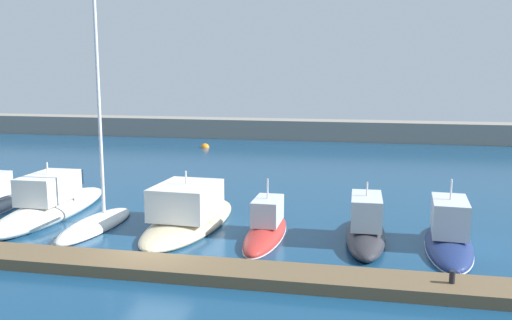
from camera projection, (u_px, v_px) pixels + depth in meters
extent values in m
plane|color=navy|center=(155.00, 260.00, 22.33)|extent=(120.00, 120.00, 0.00)
cube|color=brown|center=(142.00, 266.00, 20.98)|extent=(31.27, 1.94, 0.45)
cube|color=gray|center=(291.00, 129.00, 61.28)|extent=(108.00, 3.43, 2.15)
ellipsoid|color=silver|center=(52.00, 210.00, 29.07)|extent=(2.88, 10.31, 1.12)
cube|color=silver|center=(48.00, 187.00, 28.69)|extent=(2.02, 3.48, 1.41)
cube|color=black|center=(65.00, 177.00, 30.27)|extent=(1.78, 0.89, 0.79)
cylinder|color=silver|center=(47.00, 168.00, 28.52)|extent=(0.08, 0.08, 0.63)
ellipsoid|color=white|center=(95.00, 226.00, 26.69)|extent=(2.04, 6.32, 0.95)
ellipsoid|color=black|center=(96.00, 228.00, 26.71)|extent=(2.06, 6.38, 0.12)
cylinder|color=silver|center=(99.00, 97.00, 26.47)|extent=(0.17, 0.17, 11.53)
cylinder|color=silver|center=(87.00, 195.00, 25.85)|extent=(0.26, 2.19, 0.12)
ellipsoid|color=beige|center=(190.00, 222.00, 27.27)|extent=(3.67, 9.59, 0.93)
cube|color=silver|center=(186.00, 200.00, 26.66)|extent=(2.92, 3.69, 1.55)
cube|color=black|center=(199.00, 188.00, 28.37)|extent=(2.51, 1.01, 0.87)
cylinder|color=silver|center=(186.00, 178.00, 26.48)|extent=(0.08, 0.08, 0.67)
ellipsoid|color=#B72D28|center=(266.00, 234.00, 25.34)|extent=(1.69, 6.33, 0.86)
ellipsoid|color=silver|center=(266.00, 236.00, 25.36)|extent=(1.70, 6.40, 0.12)
cube|color=silver|center=(268.00, 211.00, 25.60)|extent=(1.22, 2.22, 1.17)
cube|color=black|center=(269.00, 205.00, 26.04)|extent=(1.09, 0.56, 0.65)
cylinder|color=silver|center=(268.00, 189.00, 25.43)|extent=(0.08, 0.08, 0.94)
ellipsoid|color=#2D2D33|center=(365.00, 235.00, 24.79)|extent=(1.87, 6.79, 1.04)
cube|color=silver|center=(366.00, 211.00, 24.42)|extent=(1.37, 2.74, 1.35)
cube|color=black|center=(366.00, 200.00, 25.55)|extent=(1.20, 0.70, 0.76)
cylinder|color=silver|center=(367.00, 189.00, 24.26)|extent=(0.08, 0.08, 0.63)
ellipsoid|color=navy|center=(449.00, 245.00, 23.82)|extent=(2.44, 6.99, 0.89)
ellipsoid|color=silver|center=(448.00, 247.00, 23.84)|extent=(2.47, 7.06, 0.12)
cube|color=silver|center=(450.00, 216.00, 23.95)|extent=(1.66, 2.85, 1.51)
cube|color=black|center=(449.00, 207.00, 24.57)|extent=(1.37, 0.78, 0.84)
cylinder|color=silver|center=(451.00, 189.00, 23.75)|extent=(0.08, 0.08, 0.91)
sphere|color=orange|center=(205.00, 148.00, 54.46)|extent=(0.85, 0.85, 0.85)
cylinder|color=black|center=(452.00, 277.00, 18.67)|extent=(0.20, 0.20, 0.44)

